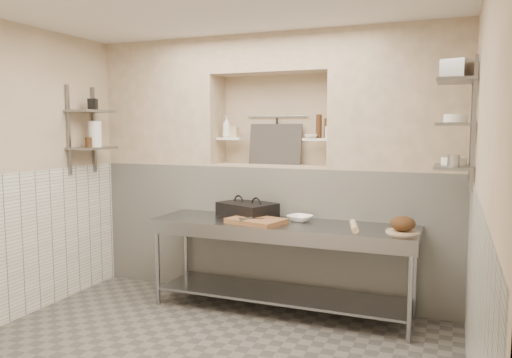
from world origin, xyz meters
The scene contains 45 objects.
wall_right centered at (2.05, 0.00, 1.40)m, with size 0.10×3.90×2.80m, color #CBAF92.
wall_back centered at (0.00, 2.00, 1.40)m, with size 4.00×0.10×2.80m, color #CBAF92.
backwall_lower centered at (0.00, 1.75, 0.70)m, with size 4.00×0.40×1.40m, color silver.
alcove_sill centered at (0.00, 1.75, 1.41)m, with size 1.30×0.40×0.02m, color #CBAF92.
backwall_pillar_left centered at (-1.33, 1.75, 2.10)m, with size 1.35×0.40×1.40m, color #CBAF92.
backwall_pillar_right centered at (1.33, 1.75, 2.10)m, with size 1.35×0.40×1.40m, color #CBAF92.
backwall_header centered at (0.00, 1.75, 2.60)m, with size 1.30×0.40×0.40m, color #CBAF92.
wainscot_left centered at (-1.99, 0.00, 0.70)m, with size 0.02×3.90×1.40m, color silver.
wainscot_right centered at (1.99, 0.00, 0.70)m, with size 0.02×3.90×1.40m, color silver.
alcove_shelf_left centered at (-0.50, 1.75, 1.70)m, with size 0.28×0.16×0.03m, color white.
alcove_shelf_right centered at (0.50, 1.75, 1.70)m, with size 0.28×0.16×0.03m, color white.
utensil_rail centered at (0.00, 1.92, 1.95)m, with size 0.02×0.02×0.70m, color gray.
hanging_steel centered at (0.00, 1.90, 1.78)m, with size 0.02×0.02×0.30m, color black.
splash_panel centered at (0.00, 1.85, 1.64)m, with size 0.60×0.02×0.45m, color #383330.
shelf_rail_left_a centered at (-1.98, 1.25, 1.80)m, with size 0.03×0.03×0.95m, color slate.
shelf_rail_left_b centered at (-1.98, 0.85, 1.80)m, with size 0.03×0.03×0.95m, color slate.
wall_shelf_left_lower centered at (-1.84, 1.05, 1.60)m, with size 0.30×0.50×0.03m, color slate.
wall_shelf_left_upper centered at (-1.84, 1.05, 2.00)m, with size 0.30×0.50×0.03m, color slate.
shelf_rail_right_a centered at (1.98, 1.25, 1.85)m, with size 0.03×0.03×1.05m, color slate.
shelf_rail_right_b centered at (1.98, 0.85, 1.85)m, with size 0.03×0.03×1.05m, color slate.
wall_shelf_right_lower centered at (1.84, 1.05, 1.50)m, with size 0.30×0.50×0.03m, color slate.
wall_shelf_right_mid centered at (1.84, 1.05, 1.85)m, with size 0.30×0.50×0.03m, color slate.
wall_shelf_right_upper centered at (1.84, 1.05, 2.20)m, with size 0.30×0.50×0.03m, color slate.
prep_table centered at (0.30, 1.18, 0.64)m, with size 2.60×0.70×0.90m.
panini_press centered at (-0.13, 1.36, 0.97)m, with size 0.66×0.58×0.15m.
cutting_board centered at (0.08, 1.07, 0.92)m, with size 0.52×0.36×0.05m, color brown.
knife_blade centered at (0.05, 1.03, 0.95)m, with size 0.25×0.03×0.01m, color gray.
tongs centered at (0.02, 1.00, 0.96)m, with size 0.02×0.02×0.23m, color gray.
mixing_bowl centered at (0.45, 1.33, 0.93)m, with size 0.24×0.24×0.06m, color white.
rolling_pin centered at (1.02, 1.12, 0.93)m, with size 0.06×0.06×0.40m, color tan.
bread_board centered at (1.44, 1.14, 0.91)m, with size 0.29×0.29×0.02m, color tan.
bread_loaf centered at (1.44, 1.14, 0.98)m, with size 0.22×0.22×0.13m, color #4C2D19.
bottle_soap centered at (-0.54, 1.73, 1.83)m, with size 0.09×0.09×0.24m, color white.
jar_alcove centered at (-0.45, 1.76, 1.77)m, with size 0.08×0.08×0.12m, color #CBAF92.
bowl_alcove centered at (0.44, 1.71, 1.73)m, with size 0.13×0.13×0.04m, color white.
condiment_a centered at (0.60, 1.76, 1.82)m, with size 0.06×0.06×0.21m, color #3B2212.
condiment_b centered at (0.51, 1.78, 1.84)m, with size 0.06×0.06×0.25m, color #3B2212.
condiment_c centered at (0.62, 1.75, 1.77)m, with size 0.07×0.07×0.12m, color white.
jug_left centered at (-1.84, 1.10, 1.75)m, with size 0.14×0.14×0.28m, color white.
jar_left centered at (-1.84, 0.99, 1.67)m, with size 0.07×0.07×0.11m, color #3B2212.
box_left_upper centered at (-1.84, 1.08, 2.07)m, with size 0.09×0.09×0.12m, color black.
bowl_right centered at (1.84, 1.15, 1.54)m, with size 0.20×0.20×0.06m, color white.
canister_right centered at (1.84, 0.89, 1.56)m, with size 0.10×0.10×0.10m, color gray.
bowl_right_mid centered at (1.84, 1.04, 1.90)m, with size 0.18×0.18×0.07m, color white.
basket_right centered at (1.84, 1.05, 2.29)m, with size 0.20×0.24×0.15m, color gray.
Camera 1 is at (1.84, -3.35, 1.82)m, focal length 35.00 mm.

